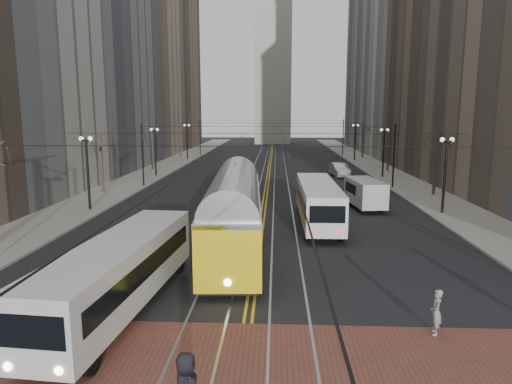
# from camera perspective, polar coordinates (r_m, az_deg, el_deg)

# --- Properties ---
(ground) EXTENTS (260.00, 260.00, 0.00)m
(ground) POSITION_cam_1_polar(r_m,az_deg,el_deg) (18.35, -0.85, -14.78)
(ground) COLOR black
(ground) RESTS_ON ground
(sidewalk_left) EXTENTS (5.00, 140.00, 0.15)m
(sidewalk_left) POSITION_cam_1_polar(r_m,az_deg,el_deg) (64.15, -11.91, 2.84)
(sidewalk_left) COLOR gray
(sidewalk_left) RESTS_ON ground
(sidewalk_right) EXTENTS (5.00, 140.00, 0.15)m
(sidewalk_right) POSITION_cam_1_polar(r_m,az_deg,el_deg) (63.67, 15.27, 2.65)
(sidewalk_right) COLOR gray
(sidewalk_right) RESTS_ON ground
(crosswalk_band) EXTENTS (25.00, 6.00, 0.01)m
(crosswalk_band) POSITION_cam_1_polar(r_m,az_deg,el_deg) (14.81, -1.84, -21.20)
(crosswalk_band) COLOR brown
(crosswalk_band) RESTS_ON ground
(streetcar_rails) EXTENTS (4.80, 130.00, 0.02)m
(streetcar_rails) POSITION_cam_1_polar(r_m,az_deg,el_deg) (62.13, 1.63, 2.76)
(streetcar_rails) COLOR gray
(streetcar_rails) RESTS_ON ground
(centre_lines) EXTENTS (0.42, 130.00, 0.01)m
(centre_lines) POSITION_cam_1_polar(r_m,az_deg,el_deg) (62.13, 1.63, 2.76)
(centre_lines) COLOR gold
(centre_lines) RESTS_ON ground
(building_left_mid) EXTENTS (16.00, 20.00, 34.00)m
(building_left_mid) POSITION_cam_1_polar(r_m,az_deg,el_deg) (68.68, -21.12, 17.02)
(building_left_mid) COLOR slate
(building_left_mid) RESTS_ON ground
(building_left_midfar) EXTENTS (20.00, 20.00, 52.00)m
(building_left_midfar) POSITION_cam_1_polar(r_m,az_deg,el_deg) (89.34, -17.30, 21.26)
(building_left_midfar) COLOR #87715D
(building_left_midfar) RESTS_ON ground
(building_left_far) EXTENTS (16.00, 20.00, 40.00)m
(building_left_far) POSITION_cam_1_polar(r_m,az_deg,el_deg) (106.74, -12.32, 16.25)
(building_left_far) COLOR brown
(building_left_far) RESTS_ON ground
(building_right_mid) EXTENTS (16.00, 20.00, 34.00)m
(building_right_mid) POSITION_cam_1_polar(r_m,az_deg,el_deg) (67.92, 24.82, 16.87)
(building_right_mid) COLOR brown
(building_right_mid) RESTS_ON ground
(building_right_midfar) EXTENTS (20.00, 20.00, 52.00)m
(building_right_midfar) POSITION_cam_1_polar(r_m,az_deg,el_deg) (88.71, 21.39, 21.12)
(building_right_midfar) COLOR #9D9B93
(building_right_midfar) RESTS_ON ground
(building_right_far) EXTENTS (16.00, 20.00, 40.00)m
(building_right_far) POSITION_cam_1_polar(r_m,az_deg,el_deg) (106.26, 16.56, 16.11)
(building_right_far) COLOR slate
(building_right_far) RESTS_ON ground
(lamp_posts) EXTENTS (27.60, 57.20, 5.60)m
(lamp_posts) POSITION_cam_1_polar(r_m,az_deg,el_deg) (45.67, 1.30, 3.73)
(lamp_posts) COLOR black
(lamp_posts) RESTS_ON ground
(street_trees) EXTENTS (31.68, 53.28, 5.60)m
(street_trees) POSITION_cam_1_polar(r_m,az_deg,el_deg) (52.14, 1.46, 4.49)
(street_trees) COLOR #382D23
(street_trees) RESTS_ON ground
(trolley_wires) EXTENTS (25.96, 120.00, 6.60)m
(trolley_wires) POSITION_cam_1_polar(r_m,az_deg,el_deg) (51.64, 1.46, 5.52)
(trolley_wires) COLOR black
(trolley_wires) RESTS_ON ground
(transit_bus) EXTENTS (3.31, 11.38, 2.80)m
(transit_bus) POSITION_cam_1_polar(r_m,az_deg,el_deg) (18.79, -16.64, -10.00)
(transit_bus) COLOR silver
(transit_bus) RESTS_ON ground
(streetcar) EXTENTS (3.59, 15.15, 3.54)m
(streetcar) POSITION_cam_1_polar(r_m,az_deg,el_deg) (25.74, -2.71, -3.37)
(streetcar) COLOR yellow
(streetcar) RESTS_ON ground
(rear_bus) EXTENTS (2.47, 11.07, 2.89)m
(rear_bus) POSITION_cam_1_polar(r_m,az_deg,el_deg) (31.89, 7.76, -1.48)
(rear_bus) COLOR silver
(rear_bus) RESTS_ON ground
(cargo_van) EXTENTS (2.67, 5.52, 2.35)m
(cargo_van) POSITION_cam_1_polar(r_m,az_deg,el_deg) (37.84, 13.46, -0.29)
(cargo_van) COLOR #B8B8B8
(cargo_van) RESTS_ON ground
(sedan_grey) EXTENTS (2.05, 4.38, 1.45)m
(sedan_grey) POSITION_cam_1_polar(r_m,az_deg,el_deg) (40.61, 14.31, -0.29)
(sedan_grey) COLOR #3B3E42
(sedan_grey) RESTS_ON ground
(sedan_silver) EXTENTS (2.33, 5.17, 1.65)m
(sedan_silver) POSITION_cam_1_polar(r_m,az_deg,el_deg) (56.66, 10.41, 2.75)
(sedan_silver) COLOR #989A9F
(sedan_silver) RESTS_ON ground
(pedestrian_b) EXTENTS (0.50, 0.66, 1.62)m
(pedestrian_b) POSITION_cam_1_polar(r_m,az_deg,el_deg) (17.53, 21.60, -13.78)
(pedestrian_b) COLOR gray
(pedestrian_b) RESTS_ON crosswalk_band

